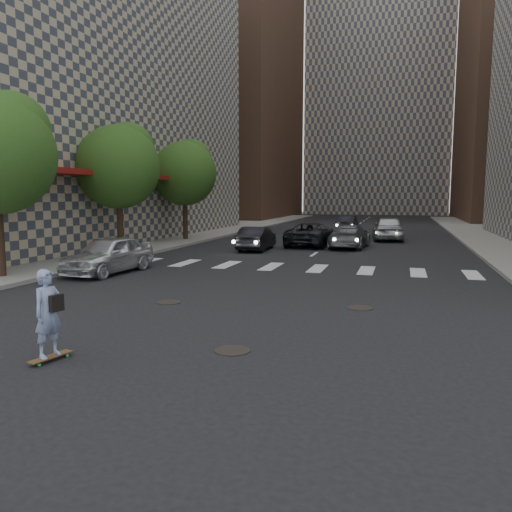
% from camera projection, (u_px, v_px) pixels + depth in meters
% --- Properties ---
extents(ground, '(160.00, 160.00, 0.00)m').
position_uv_depth(ground, '(220.00, 317.00, 12.52)').
color(ground, black).
rests_on(ground, ground).
extents(sidewalk_left, '(13.00, 80.00, 0.15)m').
position_uv_depth(sidewalk_left, '(127.00, 237.00, 35.60)').
color(sidewalk_left, gray).
rests_on(sidewalk_left, ground).
extents(building_left, '(16.40, 33.00, 25.00)m').
position_uv_depth(building_left, '(57.00, 55.00, 33.76)').
color(building_left, tan).
rests_on(building_left, ground).
extents(tower_left, '(18.00, 24.00, 40.00)m').
position_uv_depth(tower_left, '(222.00, 70.00, 68.06)').
color(tower_left, brown).
rests_on(tower_left, ground).
extents(tower_center, '(22.00, 20.00, 48.00)m').
position_uv_depth(tower_center, '(380.00, 70.00, 83.92)').
color(tower_center, '#ADA08E').
rests_on(tower_center, ground).
extents(tree_b, '(4.20, 4.20, 6.60)m').
position_uv_depth(tree_b, '(120.00, 163.00, 25.20)').
color(tree_b, '#382619').
rests_on(tree_b, sidewalk_left).
extents(tree_c, '(4.20, 4.20, 6.60)m').
position_uv_depth(tree_c, '(186.00, 171.00, 32.82)').
color(tree_c, '#382619').
rests_on(tree_c, sidewalk_left).
extents(manhole_a, '(0.70, 0.70, 0.02)m').
position_uv_depth(manhole_a, '(233.00, 350.00, 9.80)').
color(manhole_a, black).
rests_on(manhole_a, ground).
extents(manhole_b, '(0.70, 0.70, 0.02)m').
position_uv_depth(manhole_b, '(169.00, 302.00, 14.22)').
color(manhole_b, black).
rests_on(manhole_b, ground).
extents(manhole_c, '(0.70, 0.70, 0.02)m').
position_uv_depth(manhole_c, '(360.00, 308.00, 13.50)').
color(manhole_c, black).
rests_on(manhole_c, ground).
extents(skateboarder, '(0.51, 0.89, 1.71)m').
position_uv_depth(skateboarder, '(49.00, 313.00, 9.11)').
color(skateboarder, brown).
rests_on(skateboarder, ground).
extents(silver_sedan, '(2.08, 4.44, 1.47)m').
position_uv_depth(silver_sedan, '(109.00, 255.00, 19.48)').
color(silver_sedan, silver).
rests_on(silver_sedan, ground).
extents(traffic_car_a, '(1.55, 4.05, 1.32)m').
position_uv_depth(traffic_car_a, '(257.00, 238.00, 27.69)').
color(traffic_car_a, black).
rests_on(traffic_car_a, ground).
extents(traffic_car_b, '(2.25, 4.83, 1.36)m').
position_uv_depth(traffic_car_b, '(350.00, 236.00, 28.95)').
color(traffic_car_b, '#5B5E63').
rests_on(traffic_car_b, ground).
extents(traffic_car_c, '(2.65, 5.20, 1.41)m').
position_uv_depth(traffic_car_c, '(312.00, 234.00, 29.99)').
color(traffic_car_c, black).
rests_on(traffic_car_c, ground).
extents(traffic_car_d, '(2.36, 5.00, 1.65)m').
position_uv_depth(traffic_car_d, '(388.00, 228.00, 33.84)').
color(traffic_car_d, '#A1A4A8').
rests_on(traffic_car_d, ground).
extents(traffic_car_e, '(1.55, 4.14, 1.35)m').
position_uv_depth(traffic_car_e, '(347.00, 224.00, 41.76)').
color(traffic_car_e, black).
rests_on(traffic_car_e, ground).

